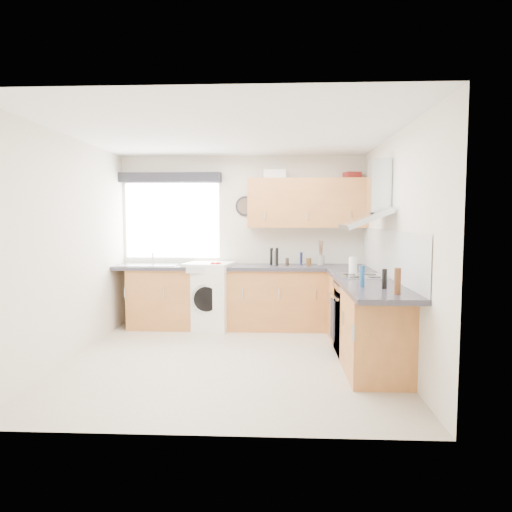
{
  "coord_description": "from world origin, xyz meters",
  "views": [
    {
      "loc": [
        0.52,
        -4.99,
        1.59
      ],
      "look_at": [
        0.25,
        0.85,
        1.1
      ],
      "focal_mm": 32.0,
      "sensor_mm": 36.0,
      "label": 1
    }
  ],
  "objects_px": {
    "oven": "(361,318)",
    "washing_machine": "(210,295)",
    "extractor_hood": "(372,202)",
    "upper_cabinets": "(307,203)"
  },
  "relations": [
    {
      "from": "extractor_hood",
      "to": "upper_cabinets",
      "type": "distance_m",
      "value": 1.48
    },
    {
      "from": "oven",
      "to": "washing_machine",
      "type": "distance_m",
      "value": 2.29
    },
    {
      "from": "oven",
      "to": "extractor_hood",
      "type": "xyz_separation_m",
      "value": [
        0.1,
        -0.0,
        1.34
      ]
    },
    {
      "from": "oven",
      "to": "washing_machine",
      "type": "bearing_deg",
      "value": 148.59
    },
    {
      "from": "upper_cabinets",
      "to": "washing_machine",
      "type": "relative_size",
      "value": 1.79
    },
    {
      "from": "extractor_hood",
      "to": "upper_cabinets",
      "type": "bearing_deg",
      "value": 116.13
    },
    {
      "from": "oven",
      "to": "washing_machine",
      "type": "xyz_separation_m",
      "value": [
        -1.95,
        1.19,
        0.05
      ]
    },
    {
      "from": "upper_cabinets",
      "to": "washing_machine",
      "type": "xyz_separation_m",
      "value": [
        -1.4,
        -0.13,
        -1.33
      ]
    },
    {
      "from": "extractor_hood",
      "to": "washing_machine",
      "type": "height_order",
      "value": "extractor_hood"
    },
    {
      "from": "upper_cabinets",
      "to": "washing_machine",
      "type": "distance_m",
      "value": 1.93
    }
  ]
}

